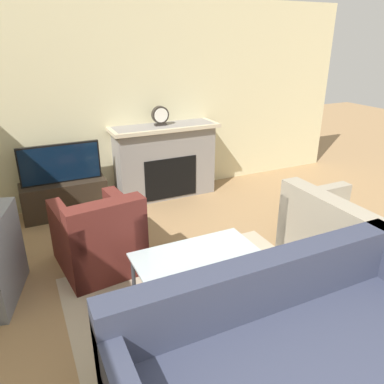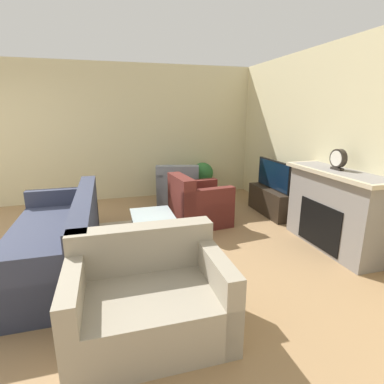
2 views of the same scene
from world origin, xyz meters
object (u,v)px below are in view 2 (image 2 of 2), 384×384
at_px(armchair_accent, 198,206).
at_px(coffee_table, 155,222).
at_px(couch_loveseat, 148,300).
at_px(tv, 274,175).
at_px(armchair_by_window, 178,189).
at_px(potted_plant, 203,176).
at_px(couch_sectional, 57,242).
at_px(mantel_clock, 338,159).

xyz_separation_m(armchair_accent, coffee_table, (0.70, -0.81, 0.07)).
bearing_deg(armchair_accent, couch_loveseat, 146.87).
bearing_deg(couch_loveseat, tv, 43.33).
distance_m(armchair_by_window, potted_plant, 0.77).
relative_size(couch_loveseat, armchair_accent, 1.33).
distance_m(couch_sectional, coffee_table, 1.19).
bearing_deg(mantel_clock, tv, -177.61).
relative_size(armchair_by_window, armchair_accent, 1.14).
xyz_separation_m(couch_loveseat, armchair_by_window, (-3.42, 1.05, 0.00)).
relative_size(tv, couch_loveseat, 0.80).
relative_size(tv, armchair_by_window, 0.93).
bearing_deg(couch_loveseat, mantel_clock, 20.95).
bearing_deg(couch_sectional, armchair_by_window, 135.69).
relative_size(couch_loveseat, coffee_table, 1.11).
bearing_deg(couch_loveseat, armchair_accent, 63.81).
distance_m(couch_loveseat, mantel_clock, 2.91).
height_order(couch_sectional, couch_loveseat, same).
bearing_deg(couch_loveseat, coffee_table, 79.09).
xyz_separation_m(couch_sectional, coffee_table, (-0.11, 1.18, 0.08)).
height_order(couch_loveseat, armchair_by_window, same).
distance_m(armchair_by_window, mantel_clock, 3.01).
height_order(couch_sectional, coffee_table, couch_sectional).
bearing_deg(armchair_by_window, couch_loveseat, 88.06).
bearing_deg(potted_plant, armchair_accent, -20.25).
bearing_deg(potted_plant, armchair_by_window, -57.38).
height_order(armchair_accent, potted_plant, armchair_accent).
distance_m(potted_plant, mantel_clock, 3.07).
height_order(armchair_by_window, mantel_clock, mantel_clock).
distance_m(tv, potted_plant, 1.69).
xyz_separation_m(tv, coffee_table, (0.83, -2.23, -0.34)).
bearing_deg(tv, armchair_by_window, -125.28).
bearing_deg(mantel_clock, coffee_table, -103.74).
distance_m(tv, armchair_accent, 1.48).
xyz_separation_m(couch_loveseat, armchair_accent, (-2.25, 1.10, 0.01)).
xyz_separation_m(tv, mantel_clock, (1.39, 0.06, 0.48)).
bearing_deg(armchair_accent, coffee_table, 123.95).
xyz_separation_m(tv, couch_loveseat, (2.38, -2.52, -0.42)).
height_order(coffee_table, potted_plant, potted_plant).
height_order(couch_loveseat, coffee_table, couch_loveseat).
distance_m(couch_loveseat, armchair_accent, 2.50).
bearing_deg(tv, potted_plant, -149.96).
distance_m(armchair_by_window, armchair_accent, 1.18).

